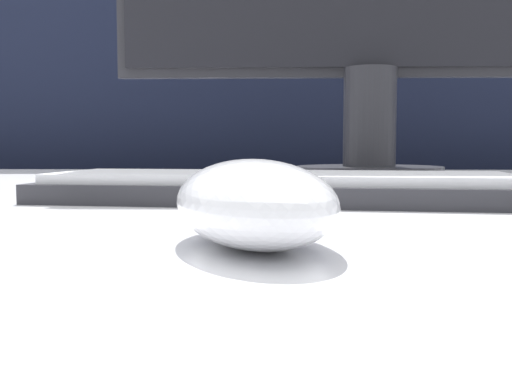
# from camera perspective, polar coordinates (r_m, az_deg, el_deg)

# --- Properties ---
(partition_panel) EXTENTS (5.00, 0.03, 1.16)m
(partition_panel) POSITION_cam_1_polar(r_m,az_deg,el_deg) (1.32, -0.90, -2.95)
(partition_panel) COLOR black
(partition_panel) RESTS_ON ground_plane
(computer_mouse_near) EXTENTS (0.10, 0.14, 0.04)m
(computer_mouse_near) POSITION_cam_1_polar(r_m,az_deg,el_deg) (0.28, -0.24, -1.03)
(computer_mouse_near) COLOR white
(computer_mouse_near) RESTS_ON desk
(keyboard) EXTENTS (0.42, 0.19, 0.02)m
(keyboard) POSITION_cam_1_polar(r_m,az_deg,el_deg) (0.51, 2.30, 0.45)
(keyboard) COLOR #28282D
(keyboard) RESTS_ON desk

